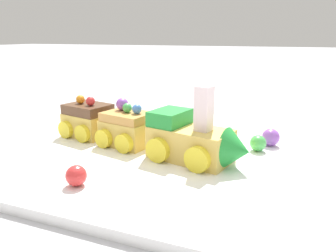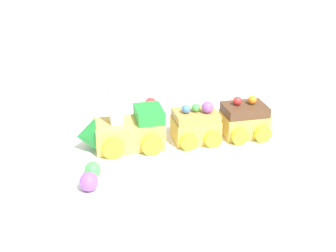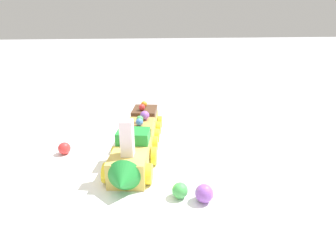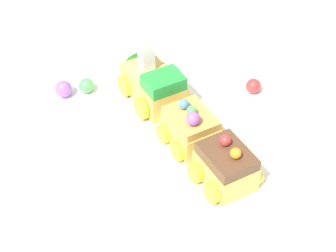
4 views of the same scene
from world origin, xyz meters
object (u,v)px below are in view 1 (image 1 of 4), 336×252
at_px(cake_car_caramel, 128,128).
at_px(cake_train_locomotive, 197,141).
at_px(gumball_purple, 271,137).
at_px(gumball_red, 76,176).
at_px(cake_car_chocolate, 89,120).
at_px(gumball_green, 258,143).

bearing_deg(cake_car_caramel, cake_train_locomotive, -0.12).
xyz_separation_m(gumball_purple, gumball_red, (-0.19, -0.22, -0.00)).
height_order(gumball_purple, gumball_red, gumball_purple).
height_order(cake_car_caramel, cake_car_chocolate, cake_car_caramel).
xyz_separation_m(cake_train_locomotive, cake_car_chocolate, (-0.20, 0.04, -0.00)).
height_order(cake_car_caramel, gumball_red, cake_car_caramel).
relative_size(cake_car_chocolate, gumball_green, 3.71).
distance_m(cake_train_locomotive, cake_car_chocolate, 0.20).
distance_m(gumball_purple, gumball_red, 0.29).
xyz_separation_m(gumball_green, gumball_red, (-0.17, -0.19, 0.00)).
bearing_deg(cake_train_locomotive, gumball_purple, 61.65).
bearing_deg(cake_train_locomotive, gumball_green, 56.18).
relative_size(cake_car_caramel, gumball_green, 3.71).
xyz_separation_m(cake_train_locomotive, cake_car_caramel, (-0.12, 0.03, -0.00)).
height_order(gumball_green, gumball_purple, gumball_purple).
xyz_separation_m(cake_car_caramel, gumball_green, (0.19, 0.04, -0.01)).
bearing_deg(cake_car_caramel, gumball_green, 25.16).
bearing_deg(gumball_red, gumball_green, 47.67).
bearing_deg(cake_train_locomotive, cake_car_caramel, 179.88).
height_order(cake_train_locomotive, gumball_purple, cake_train_locomotive).
distance_m(cake_car_caramel, gumball_green, 0.19).
xyz_separation_m(cake_car_chocolate, gumball_green, (0.27, 0.02, -0.01)).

